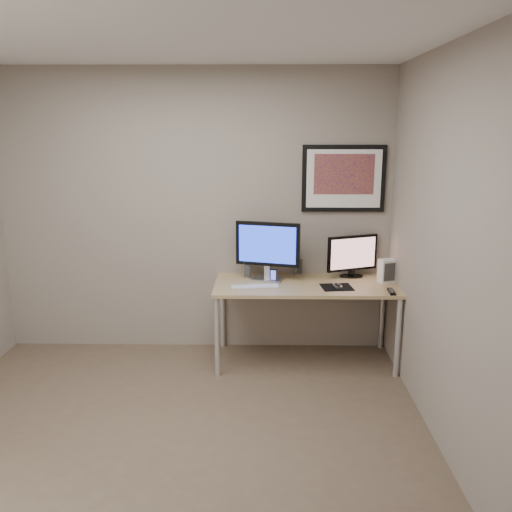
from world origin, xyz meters
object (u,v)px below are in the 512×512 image
object	(u,v)px
monitor_tv	(352,255)
keyboard	(255,287)
speaker_right	(298,266)
desk	(305,291)
framed_art	(344,178)
speaker_left	(247,268)
fan_unit	(387,271)
monitor_large	(268,248)
phone_dock	(273,276)

from	to	relation	value
monitor_tv	keyboard	distance (m)	0.97
speaker_right	desk	bearing A→B (deg)	-99.23
desk	monitor_tv	bearing A→B (deg)	26.87
speaker_right	framed_art	bearing A→B (deg)	-14.62
speaker_left	fan_unit	distance (m)	1.25
monitor_tv	speaker_left	world-z (taller)	monitor_tv
keyboard	fan_unit	bearing A→B (deg)	2.32
monitor_tv	speaker_left	xyz separation A→B (m)	(-0.96, -0.04, -0.12)
desk	speaker_left	world-z (taller)	speaker_left
desk	framed_art	size ratio (longest dim) A/B	2.13
fan_unit	keyboard	bearing A→B (deg)	170.80
speaker_left	keyboard	distance (m)	0.33
speaker_right	speaker_left	bearing A→B (deg)	175.98
fan_unit	desk	bearing A→B (deg)	166.91
speaker_left	monitor_large	bearing A→B (deg)	-21.24
monitor_large	speaker_left	xyz separation A→B (m)	(-0.19, 0.08, -0.21)
fan_unit	phone_dock	bearing A→B (deg)	163.51
monitor_large	fan_unit	distance (m)	1.07
speaker_right	phone_dock	size ratio (longest dim) A/B	1.38
speaker_right	monitor_tv	bearing A→B (deg)	-28.04
desk	phone_dock	bearing A→B (deg)	173.47
keyboard	speaker_left	bearing A→B (deg)	96.48
monitor_large	phone_dock	distance (m)	0.25
phone_dock	monitor_large	bearing A→B (deg)	136.16
framed_art	phone_dock	xyz separation A→B (m)	(-0.63, -0.30, -0.83)
phone_dock	speaker_left	bearing A→B (deg)	159.30
framed_art	monitor_tv	xyz separation A→B (m)	(0.09, -0.11, -0.68)
monitor_large	phone_dock	bearing A→B (deg)	-41.39
monitor_large	monitor_tv	distance (m)	0.79
monitor_tv	speaker_right	xyz separation A→B (m)	(-0.49, 0.08, -0.12)
speaker_right	fan_unit	bearing A→B (deg)	-35.26
desk	speaker_right	world-z (taller)	speaker_right
phone_dock	fan_unit	bearing A→B (deg)	14.43
monitor_tv	speaker_right	size ratio (longest dim) A/B	2.78
monitor_large	keyboard	xyz separation A→B (m)	(-0.11, -0.23, -0.29)
monitor_large	framed_art	bearing A→B (deg)	32.73
monitor_large	fan_unit	world-z (taller)	monitor_large
desk	framed_art	world-z (taller)	framed_art
framed_art	desk	bearing A→B (deg)	-136.54
speaker_right	fan_unit	world-z (taller)	fan_unit
desk	speaker_left	bearing A→B (deg)	160.30
desk	keyboard	distance (m)	0.47
desk	monitor_large	size ratio (longest dim) A/B	2.80
framed_art	speaker_left	size ratio (longest dim) A/B	4.30
framed_art	keyboard	size ratio (longest dim) A/B	1.76
monitor_tv	fan_unit	distance (m)	0.34
monitor_large	keyboard	size ratio (longest dim) A/B	1.34
desk	keyboard	world-z (taller)	keyboard
monitor_tv	phone_dock	size ratio (longest dim) A/B	3.82
speaker_left	phone_dock	distance (m)	0.28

